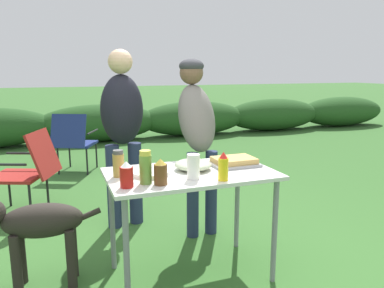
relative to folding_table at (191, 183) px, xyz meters
The scene contains 17 objects.
ground_plane 0.66m from the folding_table, ahead, with size 60.00×60.00×0.00m, color #336028.
shrub_hedge 5.29m from the folding_table, 90.00° to the left, with size 14.40×0.90×0.73m.
folding_table is the anchor object (origin of this frame).
food_tray 0.37m from the folding_table, ahead, with size 0.32×0.24×0.06m.
plate_stack 0.28m from the folding_table, behind, with size 0.25×0.25×0.03m, color white.
mixing_bowl 0.13m from the folding_table, 55.11° to the left, with size 0.25×0.25×0.07m, color #ADBC99.
paper_cup_stack 0.22m from the folding_table, 104.22° to the right, with size 0.08×0.08×0.16m, color white.
beer_bottle 0.36m from the folding_table, 143.22° to the right, with size 0.08×0.08×0.16m.
spice_jar 0.49m from the folding_table, behind, with size 0.07×0.07×0.17m.
mustard_bottle 0.32m from the folding_table, 63.98° to the right, with size 0.06×0.06×0.18m.
relish_jar 0.41m from the folding_table, 156.85° to the right, with size 0.07×0.07×0.20m.
ketchup_bottle 0.51m from the folding_table, 158.78° to the right, with size 0.08×0.08×0.15m.
standing_person_in_dark_puffer 0.80m from the folding_table, 65.89° to the left, with size 0.34×0.45×1.50m.
standing_person_in_navy_coat 1.08m from the folding_table, 104.73° to the left, with size 0.42×0.33×1.58m.
dog 1.04m from the folding_table, 167.88° to the left, with size 0.80×0.28×0.62m.
camp_chair_green_behind_table 3.07m from the folding_table, 101.21° to the left, with size 0.66×0.73×0.83m.
camp_chair_near_hedge 1.95m from the folding_table, 124.44° to the left, with size 0.72×0.65×0.83m.
Camera 1 is at (-0.82, -2.24, 1.41)m, focal length 35.00 mm.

